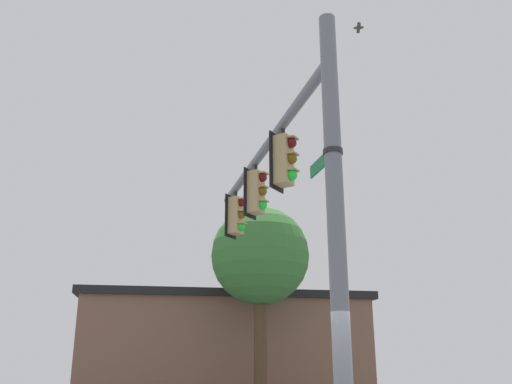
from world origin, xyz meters
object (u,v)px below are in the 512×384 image
(traffic_light_nearest_pole, at_px, (284,160))
(street_name_sign, at_px, (327,157))
(traffic_light_mid_outer, at_px, (236,215))
(bird_flying, at_px, (359,28))
(traffic_light_mid_inner, at_px, (257,192))

(traffic_light_nearest_pole, bearing_deg, street_name_sign, 45.62)
(traffic_light_mid_outer, distance_m, street_name_sign, 6.83)
(street_name_sign, bearing_deg, traffic_light_mid_outer, -134.14)
(traffic_light_mid_outer, bearing_deg, bird_flying, 78.69)
(traffic_light_mid_outer, relative_size, street_name_sign, 1.48)
(traffic_light_nearest_pole, height_order, bird_flying, bird_flying)
(traffic_light_mid_inner, bearing_deg, bird_flying, 105.63)
(traffic_light_mid_outer, bearing_deg, traffic_light_mid_inner, 45.98)
(traffic_light_mid_inner, distance_m, bird_flying, 4.92)
(traffic_light_mid_inner, distance_m, traffic_light_mid_outer, 2.24)
(traffic_light_mid_outer, height_order, bird_flying, bird_flying)
(traffic_light_mid_inner, relative_size, traffic_light_mid_outer, 1.00)
(traffic_light_mid_outer, xyz_separation_m, street_name_sign, (4.73, 4.87, -0.80))
(traffic_light_mid_outer, distance_m, bird_flying, 5.94)
(traffic_light_nearest_pole, distance_m, traffic_light_mid_inner, 2.24)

